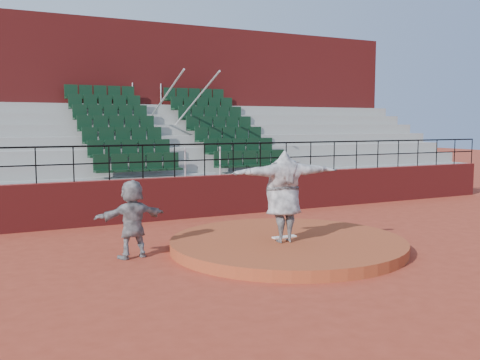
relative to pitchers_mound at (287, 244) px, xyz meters
name	(u,v)px	position (x,y,z in m)	size (l,w,h in m)	color
ground	(287,249)	(0.00, 0.00, -0.12)	(90.00, 90.00, 0.00)	#9B3623
pitchers_mound	(287,244)	(0.00, 0.00, 0.00)	(5.50, 5.50, 0.25)	#9E4223
pitching_rubber	(284,237)	(0.00, 0.15, 0.14)	(0.60, 0.15, 0.03)	white
boundary_wall	(205,196)	(0.00, 5.00, 0.53)	(24.00, 0.30, 1.30)	maroon
wall_railing	(205,153)	(0.00, 5.00, 1.90)	(24.04, 0.05, 1.03)	black
seating_deck	(167,164)	(0.00, 8.65, 1.31)	(24.00, 5.97, 4.63)	gray
press_box_facade	(137,110)	(0.00, 12.60, 3.43)	(24.00, 3.00, 7.10)	maroon
pitcher	(284,196)	(-0.26, -0.23, 1.17)	(2.57, 0.70, 2.09)	black
fielder	(132,219)	(-3.46, 0.84, 0.74)	(1.60, 0.51, 1.73)	black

